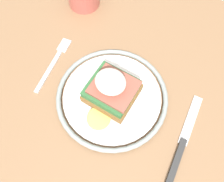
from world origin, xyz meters
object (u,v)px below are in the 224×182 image
sandwich (112,89)px  knife (182,145)px  fork (55,61)px  plate (112,96)px

sandwich → knife: size_ratio=0.65×
sandwich → fork: size_ratio=0.83×
fork → knife: (0.33, -0.02, 0.00)m
sandwich → fork: (-0.16, 0.01, -0.04)m
plate → fork: (-0.16, 0.01, -0.01)m
sandwich → knife: (0.17, -0.01, -0.04)m
sandwich → fork: sandwich is taller
fork → knife: 0.33m
plate → knife: size_ratio=1.21×
sandwich → knife: 0.17m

